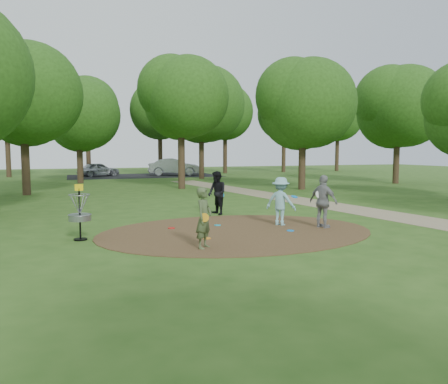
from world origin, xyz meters
name	(u,v)px	position (x,y,z in m)	size (l,w,h in m)	color
ground	(237,232)	(0.00, 0.00, 0.00)	(100.00, 100.00, 0.00)	#2D5119
dirt_clearing	(237,231)	(0.00, 0.00, 0.01)	(8.40, 8.40, 0.02)	#47301C
footpath	(372,212)	(6.50, 2.00, 0.01)	(2.00, 40.00, 0.01)	#8C7A5B
parking_lot	(144,176)	(2.00, 30.00, 0.00)	(14.00, 8.00, 0.01)	black
player_observer_with_disc	(204,218)	(-1.60, -1.83, 0.77)	(0.65, 0.67, 1.54)	#455631
player_throwing_with_disc	(281,201)	(1.74, 0.57, 0.79)	(1.21, 1.16, 1.59)	#7EB8BD
player_walking_with_disc	(217,193)	(0.55, 3.56, 0.83)	(0.78, 0.92, 1.67)	black
player_waiting_with_disc	(323,202)	(2.78, -0.34, 0.84)	(0.77, 1.07, 1.69)	gray
disc_ground_cyan	(218,225)	(-0.24, 1.14, 0.03)	(0.22, 0.22, 0.02)	#17A7BD
disc_ground_blue	(290,231)	(1.54, -0.50, 0.03)	(0.22, 0.22, 0.02)	#0D81E9
disc_ground_red	(171,228)	(-1.77, 1.13, 0.03)	(0.22, 0.22, 0.02)	red
car_left	(99,169)	(-2.18, 30.56, 0.65)	(1.54, 3.83, 1.30)	#ADAEB5
car_right	(174,167)	(4.90, 29.57, 0.83)	(1.75, 5.02, 1.65)	#B1B2B9
disc_ground_orange	(207,238)	(-1.20, -0.77, 0.03)	(0.22, 0.22, 0.02)	orange
disc_golf_basket	(80,208)	(-4.50, 0.30, 0.87)	(0.63, 0.63, 1.54)	black
tree_ring	(222,96)	(2.78, 9.40, 5.24)	(37.16, 45.82, 9.41)	#332316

